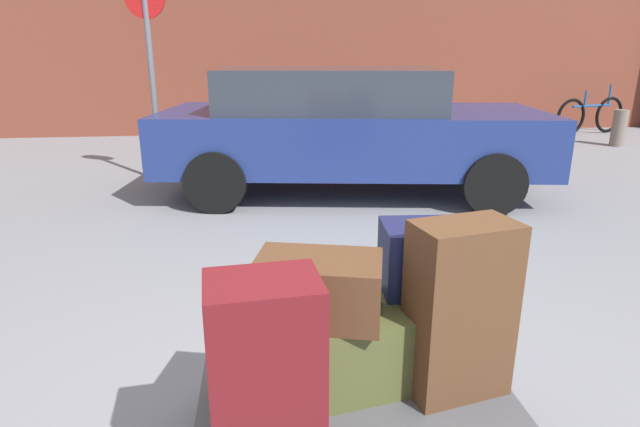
% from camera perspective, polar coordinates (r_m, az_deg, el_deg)
% --- Properties ---
extents(luggage_cart, '(1.21, 0.90, 0.34)m').
position_cam_1_polar(luggage_cart, '(2.19, 3.91, -20.29)').
color(luggage_cart, '#4C4C51').
rests_on(luggage_cart, ground_plane).
extents(duffel_bag_olive_front_right, '(0.71, 0.46, 0.32)m').
position_cam_1_polar(duffel_bag_olive_front_right, '(2.06, -0.16, -15.11)').
color(duffel_bag_olive_front_right, '#4C5128').
rests_on(duffel_bag_olive_front_right, luggage_cart).
extents(suitcase_brown_center, '(0.42, 0.30, 0.68)m').
position_cam_1_polar(suitcase_brown_center, '(2.04, 15.11, -10.17)').
color(suitcase_brown_center, '#51331E').
rests_on(suitcase_brown_center, luggage_cart).
extents(suitcase_navy_front_left, '(0.45, 0.31, 0.60)m').
position_cam_1_polar(suitcase_navy_front_left, '(2.26, 12.21, -8.45)').
color(suitcase_navy_front_left, '#191E47').
rests_on(suitcase_navy_front_left, luggage_cart).
extents(suitcase_maroon_stacked_top, '(0.39, 0.31, 0.60)m').
position_cam_1_polar(suitcase_maroon_stacked_top, '(1.76, -6.05, -16.19)').
color(suitcase_maroon_stacked_top, maroon).
rests_on(suitcase_maroon_stacked_top, luggage_cart).
extents(duffel_bag_brown_topmost_pile, '(0.52, 0.39, 0.23)m').
position_cam_1_polar(duffel_bag_brown_topmost_pile, '(1.93, -0.16, -8.21)').
color(duffel_bag_brown_topmost_pile, '#51331E').
rests_on(duffel_bag_brown_topmost_pile, duffel_bag_olive_front_right).
extents(parked_car, '(4.51, 2.39, 1.42)m').
position_cam_1_polar(parked_car, '(6.06, 2.93, 9.44)').
color(parked_car, navy).
rests_on(parked_car, ground_plane).
extents(bicycle_leaning, '(1.71, 0.54, 0.96)m').
position_cam_1_polar(bicycle_leaning, '(11.80, 27.62, 9.56)').
color(bicycle_leaning, black).
rests_on(bicycle_leaning, ground_plane).
extents(bollard_kerb_near, '(0.24, 0.24, 0.63)m').
position_cam_1_polar(bollard_kerb_near, '(9.05, 14.10, 8.78)').
color(bollard_kerb_near, '#72665B').
rests_on(bollard_kerb_near, ground_plane).
extents(bollard_kerb_mid, '(0.24, 0.24, 0.63)m').
position_cam_1_polar(bollard_kerb_mid, '(9.58, 21.46, 8.57)').
color(bollard_kerb_mid, '#72665B').
rests_on(bollard_kerb_mid, ground_plane).
extents(bollard_kerb_far, '(0.24, 0.24, 0.63)m').
position_cam_1_polar(bollard_kerb_far, '(10.52, 30.06, 8.14)').
color(bollard_kerb_far, '#72665B').
rests_on(bollard_kerb_far, ground_plane).
extents(no_parking_sign, '(0.49, 0.14, 2.46)m').
position_cam_1_polar(no_parking_sign, '(6.79, -18.17, 15.91)').
color(no_parking_sign, slate).
rests_on(no_parking_sign, ground_plane).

